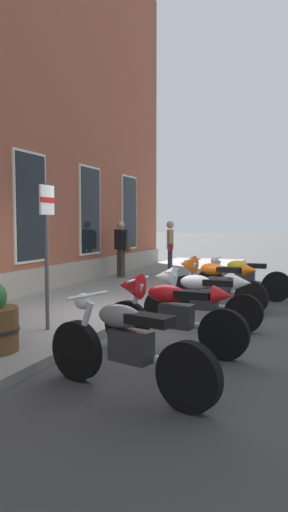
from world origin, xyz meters
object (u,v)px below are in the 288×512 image
(motorcycle_orange_sport, at_px, (213,281))
(pedestrian_dark_jacket, at_px, (121,246))
(motorcycle_yellow_naked, at_px, (242,278))
(parking_sign, at_px, (47,235))
(pedestrian_tan_coat, at_px, (170,245))
(motorcycle_white_sport, at_px, (197,295))
(motorcycle_red_sport, at_px, (168,311))
(motorcycle_grey_naked, at_px, (126,347))

(motorcycle_orange_sport, xyz_separation_m, pedestrian_dark_jacket, (3.45, 3.56, 0.49))
(motorcycle_yellow_naked, distance_m, parking_sign, 5.20)
(pedestrian_dark_jacket, height_order, pedestrian_tan_coat, pedestrian_dark_jacket)
(motorcycle_white_sport, height_order, parking_sign, parking_sign)
(motorcycle_red_sport, xyz_separation_m, motorcycle_white_sport, (1.49, -0.01, -0.01))
(motorcycle_yellow_naked, height_order, pedestrian_dark_jacket, pedestrian_dark_jacket)
(motorcycle_red_sport, relative_size, motorcycle_white_sport, 1.03)
(pedestrian_tan_coat, bearing_deg, motorcycle_red_sport, -162.37)
(motorcycle_red_sport, height_order, motorcycle_white_sport, motorcycle_red_sport)
(motorcycle_red_sport, height_order, pedestrian_dark_jacket, pedestrian_dark_jacket)
(pedestrian_tan_coat, height_order, parking_sign, parking_sign)
(motorcycle_orange_sport, bearing_deg, pedestrian_tan_coat, 28.24)
(motorcycle_grey_naked, distance_m, parking_sign, 2.83)
(parking_sign, bearing_deg, pedestrian_dark_jacket, 14.56)
(motorcycle_red_sport, bearing_deg, motorcycle_grey_naked, -177.59)
(motorcycle_red_sport, height_order, motorcycle_orange_sport, motorcycle_orange_sport)
(motorcycle_red_sport, distance_m, motorcycle_white_sport, 1.49)
(motorcycle_white_sport, bearing_deg, motorcycle_red_sport, 179.46)
(motorcycle_grey_naked, distance_m, pedestrian_tan_coat, 9.30)
(motorcycle_grey_naked, xyz_separation_m, parking_sign, (1.67, 2.02, 1.08))
(pedestrian_tan_coat, distance_m, parking_sign, 7.32)
(motorcycle_orange_sport, xyz_separation_m, motorcycle_yellow_naked, (1.50, -0.33, -0.10))
(motorcycle_white_sport, xyz_separation_m, motorcycle_orange_sport, (1.68, 0.10, 0.02))
(motorcycle_yellow_naked, xyz_separation_m, pedestrian_dark_jacket, (1.96, 3.89, 0.59))
(motorcycle_white_sport, height_order, motorcycle_orange_sport, motorcycle_orange_sport)
(pedestrian_dark_jacket, bearing_deg, motorcycle_grey_naked, -155.65)
(motorcycle_red_sport, xyz_separation_m, pedestrian_tan_coat, (7.39, 2.35, 0.50))
(motorcycle_grey_naked, distance_m, motorcycle_red_sport, 1.58)
(motorcycle_white_sport, height_order, motorcycle_yellow_naked, motorcycle_white_sport)
(pedestrian_dark_jacket, distance_m, pedestrian_tan_coat, 1.50)
(motorcycle_orange_sport, height_order, pedestrian_dark_jacket, pedestrian_dark_jacket)
(motorcycle_red_sport, xyz_separation_m, motorcycle_yellow_naked, (4.67, -0.25, -0.09))
(pedestrian_tan_coat, bearing_deg, motorcycle_yellow_naked, -136.25)
(motorcycle_grey_naked, xyz_separation_m, motorcycle_red_sport, (1.57, 0.07, 0.08))
(motorcycle_white_sport, distance_m, motorcycle_yellow_naked, 3.19)
(motorcycle_red_sport, relative_size, pedestrian_tan_coat, 1.23)
(motorcycle_white_sport, relative_size, pedestrian_dark_jacket, 1.19)
(motorcycle_red_sport, xyz_separation_m, parking_sign, (0.09, 1.95, 1.00))
(motorcycle_red_sport, height_order, pedestrian_tan_coat, pedestrian_tan_coat)
(parking_sign, bearing_deg, pedestrian_tan_coat, 3.12)
(motorcycle_white_sport, xyz_separation_m, motorcycle_yellow_naked, (3.18, -0.23, -0.08))
(pedestrian_dark_jacket, distance_m, parking_sign, 6.77)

